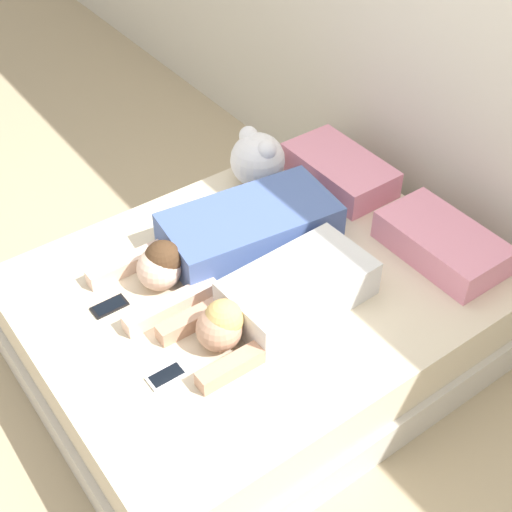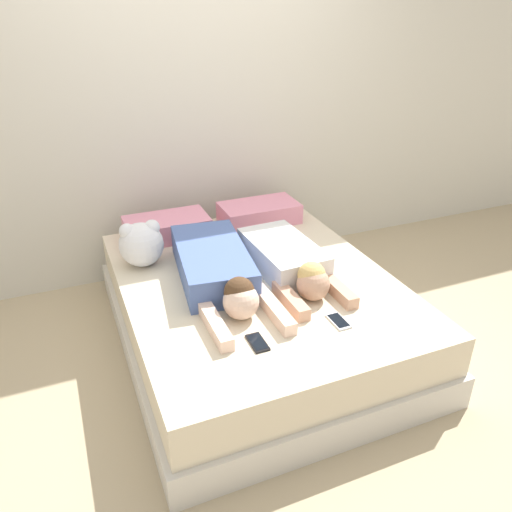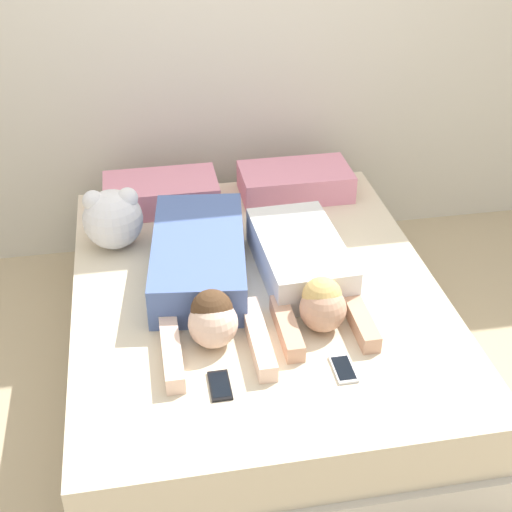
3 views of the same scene
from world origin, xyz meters
The scene contains 10 objects.
ground_plane centered at (0.00, 0.00, 0.00)m, with size 12.00×12.00×0.00m, color tan.
wall_back centered at (0.00, 1.14, 1.30)m, with size 12.00×0.06×2.60m.
bed centered at (0.00, 0.00, 0.21)m, with size 1.60×1.99×0.44m.
pillow_head_left centered at (-0.35, 0.77, 0.51)m, with size 0.57×0.32×0.14m.
pillow_head_right centered at (0.35, 0.77, 0.51)m, with size 0.57×0.32×0.14m.
person_left centered at (-0.23, 0.03, 0.53)m, with size 0.48×1.14×0.22m.
person_right centered at (0.20, -0.04, 0.52)m, with size 0.37×0.90×0.21m.
cell_phone_left centered at (-0.24, -0.59, 0.44)m, with size 0.07×0.15×0.01m.
cell_phone_right centered at (0.22, -0.58, 0.44)m, with size 0.07×0.15×0.01m.
plush_toy centered at (-0.58, 0.44, 0.58)m, with size 0.27×0.27×0.29m.
Camera 2 is at (-0.99, -2.38, 1.93)m, focal length 35.00 mm.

